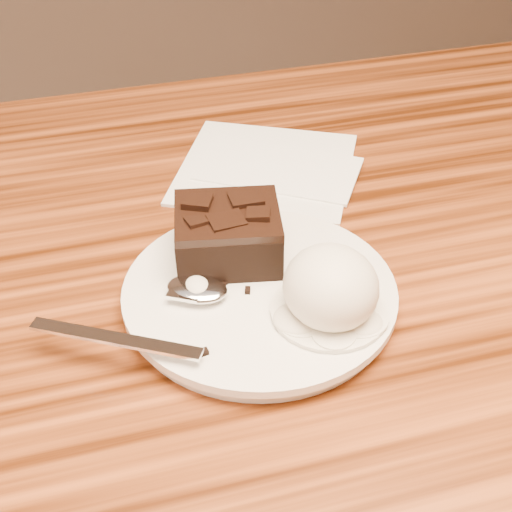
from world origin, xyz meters
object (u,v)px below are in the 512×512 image
object	(u,v)px
brownie	(228,238)
plate	(260,296)
ice_cream_scoop	(331,287)
spoon	(197,290)
napkin	(266,167)

from	to	relation	value
brownie	plate	bearing A→B (deg)	-73.11
ice_cream_scoop	brownie	bearing A→B (deg)	122.47
spoon	napkin	distance (m)	0.22
plate	ice_cream_scoop	world-z (taller)	ice_cream_scoop
plate	brownie	world-z (taller)	brownie
plate	napkin	distance (m)	0.20
brownie	napkin	xyz separation A→B (m)	(0.07, 0.15, -0.03)
brownie	ice_cream_scoop	world-z (taller)	ice_cream_scoop
plate	ice_cream_scoop	xyz separation A→B (m)	(0.04, -0.04, 0.03)
brownie	spoon	bearing A→B (deg)	-130.29
ice_cream_scoop	napkin	size ratio (longest dim) A/B	0.44
brownie	ice_cream_scoop	bearing A→B (deg)	-57.53
ice_cream_scoop	spoon	distance (m)	0.10
spoon	napkin	bearing A→B (deg)	0.07
ice_cream_scoop	napkin	xyz separation A→B (m)	(0.02, 0.23, -0.04)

